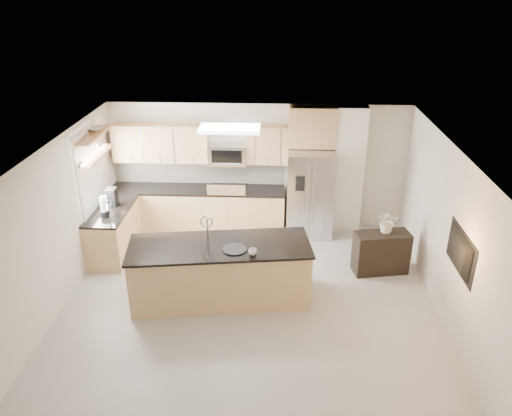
# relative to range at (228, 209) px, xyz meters

# --- Properties ---
(floor) EXTENTS (6.50, 6.50, 0.00)m
(floor) POSITION_rel_range_xyz_m (0.60, -2.92, -0.47)
(floor) COLOR #ACA8A4
(floor) RESTS_ON ground
(ceiling) EXTENTS (6.00, 6.50, 0.02)m
(ceiling) POSITION_rel_range_xyz_m (0.60, -2.92, 2.13)
(ceiling) COLOR white
(ceiling) RESTS_ON wall_back
(wall_back) EXTENTS (6.00, 0.02, 2.60)m
(wall_back) POSITION_rel_range_xyz_m (0.60, 0.33, 0.83)
(wall_back) COLOR beige
(wall_back) RESTS_ON floor
(wall_left) EXTENTS (0.02, 6.50, 2.60)m
(wall_left) POSITION_rel_range_xyz_m (-2.40, -2.92, 0.83)
(wall_left) COLOR beige
(wall_left) RESTS_ON floor
(wall_right) EXTENTS (0.02, 6.50, 2.60)m
(wall_right) POSITION_rel_range_xyz_m (3.60, -2.92, 0.83)
(wall_right) COLOR beige
(wall_right) RESTS_ON floor
(back_counter) EXTENTS (3.55, 0.66, 1.44)m
(back_counter) POSITION_rel_range_xyz_m (-0.63, 0.01, -0.00)
(back_counter) COLOR tan
(back_counter) RESTS_ON floor
(left_counter) EXTENTS (0.66, 1.50, 0.92)m
(left_counter) POSITION_rel_range_xyz_m (-2.07, -1.07, -0.01)
(left_counter) COLOR tan
(left_counter) RESTS_ON floor
(range) EXTENTS (0.76, 0.64, 1.14)m
(range) POSITION_rel_range_xyz_m (0.00, 0.00, 0.00)
(range) COLOR black
(range) RESTS_ON floor
(upper_cabinets) EXTENTS (3.50, 0.33, 0.75)m
(upper_cabinets) POSITION_rel_range_xyz_m (-0.70, 0.16, 1.35)
(upper_cabinets) COLOR tan
(upper_cabinets) RESTS_ON wall_back
(microwave) EXTENTS (0.76, 0.40, 0.40)m
(microwave) POSITION_rel_range_xyz_m (0.00, 0.12, 1.16)
(microwave) COLOR #B4B3B6
(microwave) RESTS_ON upper_cabinets
(refrigerator) EXTENTS (0.92, 0.78, 1.78)m
(refrigerator) POSITION_rel_range_xyz_m (1.66, -0.05, 0.42)
(refrigerator) COLOR #B4B3B6
(refrigerator) RESTS_ON floor
(partition_column) EXTENTS (0.60, 0.30, 2.60)m
(partition_column) POSITION_rel_range_xyz_m (2.42, 0.18, 0.83)
(partition_column) COLOR white
(partition_column) RESTS_ON floor
(window) EXTENTS (0.04, 1.15, 1.65)m
(window) POSITION_rel_range_xyz_m (-2.38, -1.07, 1.18)
(window) COLOR white
(window) RESTS_ON wall_left
(shelf_lower) EXTENTS (0.30, 1.20, 0.04)m
(shelf_lower) POSITION_rel_range_xyz_m (-2.25, -0.97, 1.48)
(shelf_lower) COLOR #945C3B
(shelf_lower) RESTS_ON wall_left
(shelf_upper) EXTENTS (0.30, 1.20, 0.04)m
(shelf_upper) POSITION_rel_range_xyz_m (-2.25, -0.97, 1.85)
(shelf_upper) COLOR #945C3B
(shelf_upper) RESTS_ON wall_left
(ceiling_fixture) EXTENTS (1.00, 0.50, 0.06)m
(ceiling_fixture) POSITION_rel_range_xyz_m (0.20, -1.32, 2.09)
(ceiling_fixture) COLOR white
(ceiling_fixture) RESTS_ON ceiling
(island) EXTENTS (2.99, 1.42, 1.42)m
(island) POSITION_rel_range_xyz_m (0.11, -2.45, 0.03)
(island) COLOR tan
(island) RESTS_ON floor
(credenza) EXTENTS (1.01, 0.57, 0.76)m
(credenza) POSITION_rel_range_xyz_m (2.88, -1.49, -0.09)
(credenza) COLOR black
(credenza) RESTS_ON floor
(cup) EXTENTS (0.14, 0.14, 0.10)m
(cup) POSITION_rel_range_xyz_m (0.66, -2.73, 0.57)
(cup) COLOR silver
(cup) RESTS_ON island
(platter) EXTENTS (0.48, 0.48, 0.02)m
(platter) POSITION_rel_range_xyz_m (0.37, -2.59, 0.53)
(platter) COLOR black
(platter) RESTS_ON island
(blender) EXTENTS (0.17, 0.17, 0.39)m
(blender) POSITION_rel_range_xyz_m (-2.07, -1.37, 0.62)
(blender) COLOR black
(blender) RESTS_ON left_counter
(kettle) EXTENTS (0.22, 0.22, 0.28)m
(kettle) POSITION_rel_range_xyz_m (-2.02, -1.30, 0.57)
(kettle) COLOR #B4B3B6
(kettle) RESTS_ON left_counter
(coffee_maker) EXTENTS (0.18, 0.22, 0.34)m
(coffee_maker) POSITION_rel_range_xyz_m (-2.09, -0.88, 0.61)
(coffee_maker) COLOR black
(coffee_maker) RESTS_ON left_counter
(bowl) EXTENTS (0.45, 0.45, 0.08)m
(bowl) POSITION_rel_range_xyz_m (-2.25, -0.82, 1.91)
(bowl) COLOR #B4B3B6
(bowl) RESTS_ON shelf_upper
(flower_vase) EXTENTS (0.65, 0.59, 0.61)m
(flower_vase) POSITION_rel_range_xyz_m (2.94, -1.43, 0.60)
(flower_vase) COLOR silver
(flower_vase) RESTS_ON credenza
(television) EXTENTS (0.14, 1.08, 0.62)m
(television) POSITION_rel_range_xyz_m (3.51, -3.12, 0.88)
(television) COLOR black
(television) RESTS_ON wall_right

